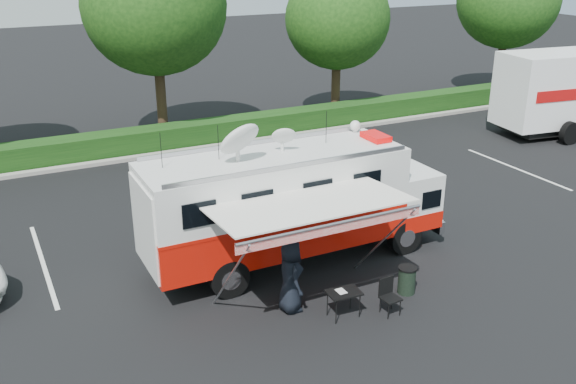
# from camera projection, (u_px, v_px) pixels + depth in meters

# --- Properties ---
(ground_plane) EXTENTS (120.00, 120.00, 0.00)m
(ground_plane) POSITION_uv_depth(u_px,v_px,m) (296.00, 259.00, 18.34)
(ground_plane) COLOR black
(ground_plane) RESTS_ON ground
(back_border) EXTENTS (60.00, 6.14, 8.87)m
(back_border) POSITION_uv_depth(u_px,v_px,m) (183.00, 27.00, 27.72)
(back_border) COLOR #9E998E
(back_border) RESTS_ON ground_plane
(stall_lines) EXTENTS (24.12, 5.50, 0.01)m
(stall_lines) POSITION_uv_depth(u_px,v_px,m) (239.00, 224.00, 20.62)
(stall_lines) COLOR silver
(stall_lines) RESTS_ON ground_plane
(command_truck) EXTENTS (8.61, 2.37, 4.14)m
(command_truck) POSITION_uv_depth(u_px,v_px,m) (294.00, 203.00, 17.66)
(command_truck) COLOR black
(command_truck) RESTS_ON ground_plane
(awning) EXTENTS (4.70, 2.44, 2.84)m
(awning) POSITION_uv_depth(u_px,v_px,m) (313.00, 209.00, 14.97)
(awning) COLOR silver
(awning) RESTS_ON ground_plane
(person) EXTENTS (0.69, 0.98, 1.88)m
(person) POSITION_uv_depth(u_px,v_px,m) (290.00, 309.00, 15.86)
(person) COLOR black
(person) RESTS_ON ground_plane
(folding_table) EXTENTS (0.84, 0.62, 0.68)m
(folding_table) POSITION_uv_depth(u_px,v_px,m) (344.00, 293.00, 15.34)
(folding_table) COLOR black
(folding_table) RESTS_ON ground_plane
(folding_chair) EXTENTS (0.46, 0.48, 0.91)m
(folding_chair) POSITION_uv_depth(u_px,v_px,m) (388.00, 293.00, 15.56)
(folding_chair) COLOR black
(folding_chair) RESTS_ON ground_plane
(trash_bin) EXTENTS (0.49, 0.49, 0.73)m
(trash_bin) POSITION_uv_depth(u_px,v_px,m) (407.00, 280.00, 16.49)
(trash_bin) COLOR black
(trash_bin) RESTS_ON ground_plane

